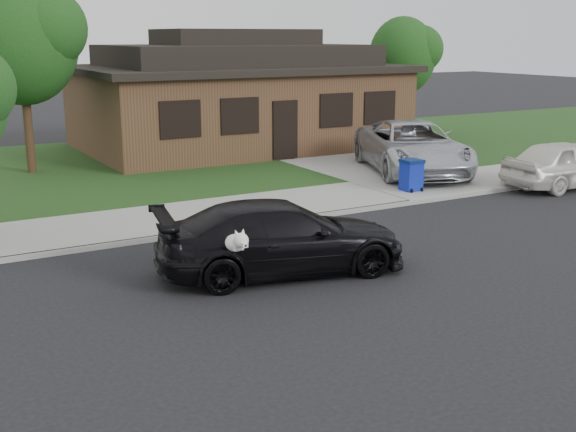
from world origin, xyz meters
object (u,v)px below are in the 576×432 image
recycling_bin (411,175)px  white_compact (568,164)px  minivan (412,147)px  sedan (281,238)px

recycling_bin → white_compact: bearing=-15.3°
minivan → white_compact: (2.98, -3.80, -0.24)m
sedan → recycling_bin: (6.74, 4.36, -0.12)m
white_compact → recycling_bin: (-4.86, 1.51, -0.15)m
sedan → white_compact: 11.95m
minivan → recycling_bin: 2.98m
minivan → white_compact: bearing=-30.0°
sedan → minivan: minivan is taller
white_compact → recycling_bin: size_ratio=4.64×
white_compact → recycling_bin: 5.09m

